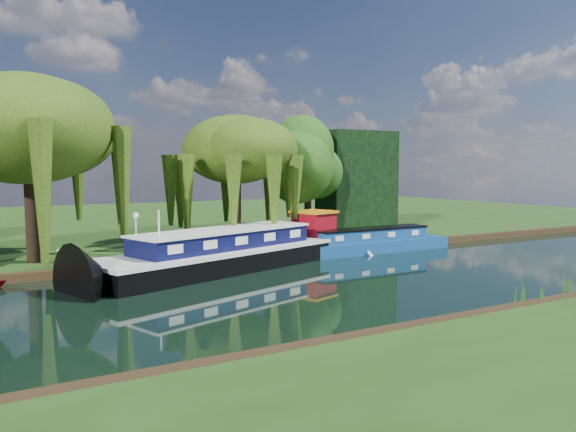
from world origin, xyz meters
TOP-DOWN VIEW (x-y plane):
  - ground at (0.00, 0.00)m, footprint 120.00×120.00m
  - far_bank at (0.00, 34.00)m, footprint 120.00×52.00m
  - dutch_barge at (5.26, 6.63)m, footprint 17.73×9.02m
  - narrowboat at (15.22, 7.30)m, footprint 11.96×2.03m
  - white_cruiser at (13.88, 6.89)m, footprint 2.71×2.47m
  - willow_left at (-4.90, 11.34)m, footprint 8.00×8.00m
  - willow_right at (7.42, 11.77)m, footprint 6.39×6.39m
  - tree_far_right at (13.88, 13.16)m, footprint 4.68×4.68m
  - conifer_hedge at (19.00, 14.00)m, footprint 6.00×3.00m
  - lamppost at (0.50, 10.50)m, footprint 0.36×0.36m
  - mooring_posts at (-0.50, 8.40)m, footprint 19.16×0.16m
  - reeds_near at (6.87, -7.57)m, footprint 33.70×1.50m

SIDE VIEW (x-z plane):
  - ground at x=0.00m, z-range 0.00..0.00m
  - white_cruiser at x=13.88m, z-range -0.61..0.61m
  - far_bank at x=0.00m, z-range 0.00..0.45m
  - reeds_near at x=6.87m, z-range 0.00..1.10m
  - narrowboat at x=15.22m, z-range -0.25..1.49m
  - dutch_barge at x=5.26m, z-range -0.92..2.74m
  - mooring_posts at x=-0.50m, z-range 0.45..1.45m
  - lamppost at x=0.50m, z-range 1.14..3.70m
  - conifer_hedge at x=19.00m, z-range 0.45..8.45m
  - tree_far_right at x=13.88m, z-range 1.89..9.54m
  - willow_right at x=7.42m, z-range 2.24..10.03m
  - willow_left at x=-4.90m, z-range 2.62..12.21m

